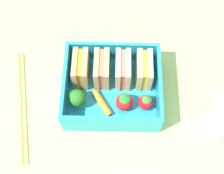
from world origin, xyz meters
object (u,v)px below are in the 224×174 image
sandwich_center_right (144,70)px  carrot_stick_far_left (102,103)px  sandwich_center (123,70)px  chopstick_pair (22,104)px  drinking_glass (221,118)px  strawberry_far_left (146,102)px  strawberry_left (125,102)px  broccoli_floret (77,98)px  sandwich_center_left (102,69)px  sandwich_left (81,69)px

sandwich_center_right → carrot_stick_far_left: size_ratio=1.09×
sandwich_center → chopstick_pair: 18.51cm
drinking_glass → strawberry_far_left: bearing=165.1°
sandwich_center_right → carrot_stick_far_left: bearing=-142.4°
sandwich_center_right → strawberry_left: sandwich_center_right is taller
sandwich_center_right → strawberry_far_left: sandwich_center_right is taller
broccoli_floret → strawberry_left: 7.83cm
strawberry_far_left → broccoli_floret: bearing=179.8°
chopstick_pair → drinking_glass: bearing=-5.5°
sandwich_center_right → strawberry_left: bearing=-120.6°
sandwich_center → broccoli_floret: sandwich_center is taller
strawberry_left → strawberry_far_left: bearing=1.6°
carrot_stick_far_left → strawberry_left: size_ratio=1.43×
sandwich_center → sandwich_center_right: (3.58, 0.00, 0.00)cm
sandwich_center_left → chopstick_pair: 15.19cm
sandwich_left → sandwich_center: same height
sandwich_center_right → broccoli_floret: bearing=-154.2°
sandwich_left → sandwich_center: (7.16, 0.00, 0.00)cm
strawberry_left → drinking_glass: 15.45cm
sandwich_center → strawberry_far_left: 6.75cm
sandwich_center → strawberry_far_left: bearing=-53.8°
sandwich_left → chopstick_pair: (-10.24, -5.28, -3.47)cm
drinking_glass → sandwich_center_right: bearing=144.6°
chopstick_pair → sandwich_left: bearing=27.3°
sandwich_center_left → chopstick_pair: size_ratio=0.26×
sandwich_center_right → strawberry_far_left: size_ratio=1.72×
strawberry_left → strawberry_far_left: (3.57, 0.10, -0.17)cm
strawberry_left → drinking_glass: (15.10, -2.97, 1.39)cm
sandwich_center → strawberry_far_left: size_ratio=1.72×
sandwich_left → broccoli_floret: bearing=-93.1°
broccoli_floret → strawberry_far_left: broccoli_floret is taller
sandwich_center_right → sandwich_center_left: bearing=180.0°
sandwich_center → carrot_stick_far_left: 6.69cm
sandwich_center_left → carrot_stick_far_left: (0.17, -5.38, -2.06)cm
sandwich_left → drinking_glass: size_ratio=0.66×
sandwich_center → strawberry_left: size_ratio=1.55×
sandwich_left → strawberry_far_left: sandwich_left is taller
strawberry_far_left → drinking_glass: (11.53, -3.07, 1.56)cm
sandwich_left → sandwich_center_left: 3.58cm
sandwich_center_left → strawberry_far_left: 9.29cm
sandwich_center_right → strawberry_left: 6.42cm
sandwich_left → strawberry_left: bearing=-36.0°
carrot_stick_far_left → chopstick_pair: carrot_stick_far_left is taller
sandwich_center_left → sandwich_center: (3.58, 0.00, 0.00)cm
sandwich_left → chopstick_pair: bearing=-152.7°
broccoli_floret → drinking_glass: drinking_glass is taller
sandwich_center_left → strawberry_far_left: size_ratio=1.72×
strawberry_left → sandwich_center_right: bearing=59.4°
sandwich_center_left → chopstick_pair: bearing=-159.1°
sandwich_center → sandwich_center_right: 3.58cm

